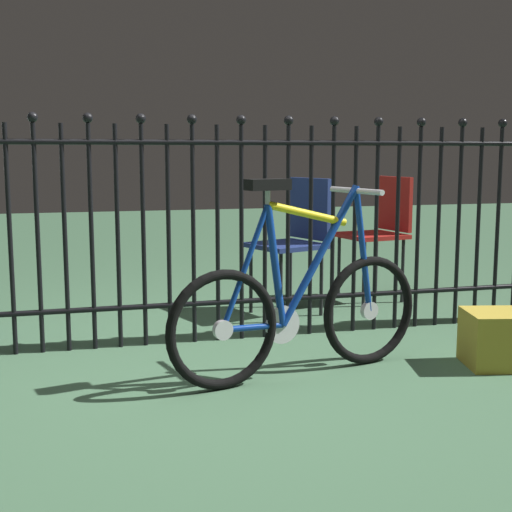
{
  "coord_description": "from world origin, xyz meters",
  "views": [
    {
      "loc": [
        -0.74,
        -3.1,
        1.05
      ],
      "look_at": [
        0.15,
        0.21,
        0.55
      ],
      "focal_mm": 49.32,
      "sensor_mm": 36.0,
      "label": 1
    }
  ],
  "objects_px": {
    "display_crate": "(496,339)",
    "chair_navy": "(296,233)",
    "chair_red": "(381,225)",
    "bicycle": "(300,308)"
  },
  "relations": [
    {
      "from": "chair_navy",
      "to": "display_crate",
      "type": "relative_size",
      "value": 2.99
    },
    {
      "from": "bicycle",
      "to": "display_crate",
      "type": "bearing_deg",
      "value": -6.04
    },
    {
      "from": "chair_red",
      "to": "chair_navy",
      "type": "height_order",
      "value": "chair_navy"
    },
    {
      "from": "bicycle",
      "to": "display_crate",
      "type": "xyz_separation_m",
      "value": [
        1.0,
        -0.11,
        -0.19
      ]
    },
    {
      "from": "display_crate",
      "to": "chair_navy",
      "type": "bearing_deg",
      "value": 112.84
    },
    {
      "from": "chair_navy",
      "to": "display_crate",
      "type": "bearing_deg",
      "value": -67.16
    },
    {
      "from": "chair_navy",
      "to": "chair_red",
      "type": "bearing_deg",
      "value": 19.57
    },
    {
      "from": "chair_red",
      "to": "display_crate",
      "type": "distance_m",
      "value": 1.71
    },
    {
      "from": "bicycle",
      "to": "display_crate",
      "type": "height_order",
      "value": "bicycle"
    },
    {
      "from": "chair_red",
      "to": "chair_navy",
      "type": "xyz_separation_m",
      "value": [
        -0.73,
        -0.26,
        -0.0
      ]
    }
  ]
}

